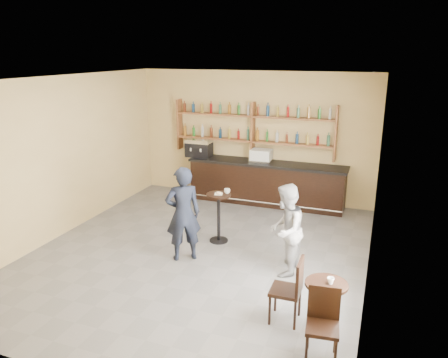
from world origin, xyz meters
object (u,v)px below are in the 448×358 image
(pedestal_table, at_px, (219,218))
(patron_second, at_px, (285,230))
(man_main, at_px, (183,214))
(cafe_table, at_px, (325,307))
(bar_counter, at_px, (266,183))
(espresso_machine, at_px, (199,148))
(chair_south, at_px, (322,327))
(pastry_case, at_px, (261,156))
(chair_west, at_px, (286,290))

(pedestal_table, xyz_separation_m, patron_second, (1.51, -0.81, 0.29))
(man_main, distance_m, cafe_table, 3.03)
(bar_counter, relative_size, patron_second, 2.46)
(espresso_machine, height_order, patron_second, patron_second)
(chair_south, bearing_deg, pedestal_table, 124.30)
(espresso_machine, distance_m, man_main, 3.67)
(man_main, bearing_deg, patron_second, 149.15)
(patron_second, bearing_deg, pastry_case, -155.88)
(bar_counter, bearing_deg, pastry_case, 180.00)
(pedestal_table, height_order, man_main, man_main)
(chair_west, bearing_deg, cafe_table, 84.06)
(pedestal_table, bearing_deg, cafe_table, -42.90)
(patron_second, bearing_deg, chair_south, 26.57)
(man_main, xyz_separation_m, patron_second, (1.83, 0.11, -0.08))
(pastry_case, distance_m, man_main, 3.50)
(cafe_table, bearing_deg, bar_counter, 113.81)
(bar_counter, distance_m, man_main, 3.52)
(pastry_case, xyz_separation_m, patron_second, (1.37, -3.34, -0.41))
(espresso_machine, xyz_separation_m, pastry_case, (1.65, 0.00, -0.07))
(chair_west, height_order, chair_south, chair_west)
(pedestal_table, height_order, cafe_table, pedestal_table)
(pastry_case, relative_size, chair_west, 0.53)
(chair_west, bearing_deg, espresso_machine, -145.29)
(chair_west, bearing_deg, patron_second, -167.45)
(man_main, bearing_deg, chair_west, 115.77)
(espresso_machine, bearing_deg, pastry_case, -0.71)
(pedestal_table, xyz_separation_m, man_main, (-0.32, -0.93, 0.37))
(chair_south, bearing_deg, espresso_machine, 119.90)
(pastry_case, xyz_separation_m, chair_west, (1.68, -4.68, -0.72))
(pastry_case, bearing_deg, chair_south, -74.60)
(pastry_case, distance_m, chair_south, 5.85)
(bar_counter, height_order, cafe_table, bar_counter)
(man_main, relative_size, chair_west, 1.82)
(bar_counter, height_order, pastry_case, pastry_case)
(espresso_machine, relative_size, patron_second, 0.40)
(pedestal_table, bearing_deg, bar_counter, 83.47)
(espresso_machine, relative_size, man_main, 0.36)
(bar_counter, distance_m, patron_second, 3.56)
(pedestal_table, xyz_separation_m, chair_west, (1.83, -2.16, -0.02))
(cafe_table, bearing_deg, man_main, 154.55)
(bar_counter, bearing_deg, man_main, -99.99)
(patron_second, bearing_deg, espresso_machine, -136.03)
(espresso_machine, bearing_deg, bar_counter, -0.71)
(cafe_table, bearing_deg, pastry_case, 115.27)
(pastry_case, distance_m, patron_second, 3.63)
(man_main, height_order, cafe_table, man_main)
(espresso_machine, bearing_deg, cafe_table, -51.33)
(pedestal_table, height_order, chair_south, pedestal_table)
(chair_south, bearing_deg, chair_west, 126.19)
(chair_west, bearing_deg, pedestal_table, -140.51)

